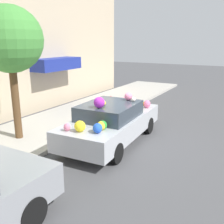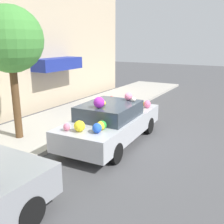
{
  "view_description": "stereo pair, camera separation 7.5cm",
  "coord_description": "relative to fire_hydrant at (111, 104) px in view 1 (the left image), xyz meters",
  "views": [
    {
      "loc": [
        -7.11,
        -4.05,
        3.26
      ],
      "look_at": [
        0.0,
        -0.08,
        1.02
      ],
      "focal_mm": 42.0,
      "sensor_mm": 36.0,
      "label": 1
    },
    {
      "loc": [
        -7.07,
        -4.12,
        3.26
      ],
      "look_at": [
        0.0,
        -0.08,
        1.02
      ],
      "focal_mm": 42.0,
      "sensor_mm": 36.0,
      "label": 2
    }
  ],
  "objects": [
    {
      "name": "building_facade",
      "position": [
        -2.85,
        3.28,
        2.5
      ],
      "size": [
        18.0,
        1.2,
        6.02
      ],
      "color": "#C6B293",
      "rests_on": "ground"
    },
    {
      "name": "street_tree",
      "position": [
        -4.41,
        1.01,
        2.78
      ],
      "size": [
        2.03,
        2.03,
        4.17
      ],
      "color": "brown",
      "rests_on": "sidewalk_curb"
    },
    {
      "name": "ground_plane",
      "position": [
        -2.95,
        -1.64,
        -0.48
      ],
      "size": [
        60.0,
        60.0,
        0.0
      ],
      "primitive_type": "plane",
      "color": "#4C4C4F"
    },
    {
      "name": "fire_hydrant",
      "position": [
        0.0,
        0.0,
        0.0
      ],
      "size": [
        0.2,
        0.2,
        0.7
      ],
      "color": "red",
      "rests_on": "sidewalk_curb"
    },
    {
      "name": "sidewalk_curb",
      "position": [
        -2.95,
        1.06,
        -0.41
      ],
      "size": [
        24.0,
        3.2,
        0.13
      ],
      "color": "#B2ADA3",
      "rests_on": "ground"
    },
    {
      "name": "art_car",
      "position": [
        -3.0,
        -1.73,
        0.23
      ],
      "size": [
        4.4,
        1.95,
        1.67
      ],
      "rotation": [
        0.0,
        0.0,
        0.04
      ],
      "color": "#B7BABF",
      "rests_on": "ground"
    }
  ]
}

